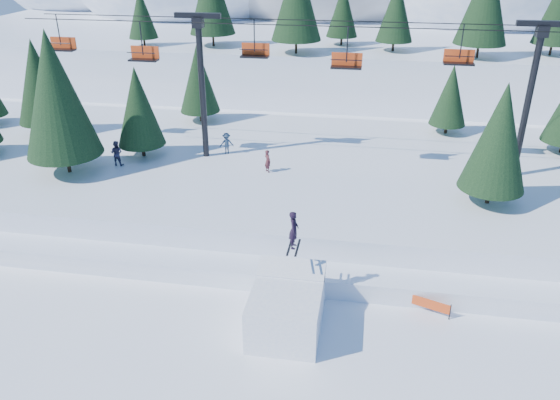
% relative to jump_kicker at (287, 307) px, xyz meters
% --- Properties ---
extents(ground, '(160.00, 160.00, 0.00)m').
position_rel_jump_kicker_xyz_m(ground, '(0.37, -2.29, -1.27)').
color(ground, white).
rests_on(ground, ground).
extents(mid_shelf, '(70.00, 22.00, 2.50)m').
position_rel_jump_kicker_xyz_m(mid_shelf, '(0.37, 15.71, -0.02)').
color(mid_shelf, white).
rests_on(mid_shelf, ground).
extents(berm, '(70.00, 6.00, 1.10)m').
position_rel_jump_kicker_xyz_m(berm, '(0.37, 5.71, -0.72)').
color(berm, white).
rests_on(berm, ground).
extents(jump_kicker, '(3.35, 4.57, 5.74)m').
position_rel_jump_kicker_xyz_m(jump_kicker, '(0.00, 0.00, 0.00)').
color(jump_kicker, white).
rests_on(jump_kicker, ground).
extents(chairlift, '(46.09, 3.21, 10.28)m').
position_rel_jump_kicker_xyz_m(chairlift, '(1.21, 15.75, 8.05)').
color(chairlift, black).
rests_on(chairlift, mid_shelf).
extents(conifer_stand, '(62.55, 16.96, 9.75)m').
position_rel_jump_kicker_xyz_m(conifer_stand, '(2.92, 15.56, 5.75)').
color(conifer_stand, black).
rests_on(conifer_stand, mid_shelf).
extents(distant_skiers, '(27.95, 8.51, 1.83)m').
position_rel_jump_kicker_xyz_m(distant_skiers, '(-4.64, 15.87, 2.08)').
color(distant_skiers, '#2D2943').
rests_on(distant_skiers, mid_shelf).
extents(banner_near, '(2.70, 1.00, 0.90)m').
position_rel_jump_kicker_xyz_m(banner_near, '(6.68, 2.54, -0.73)').
color(banner_near, black).
rests_on(banner_near, ground).
extents(banner_far, '(2.62, 1.20, 0.90)m').
position_rel_jump_kicker_xyz_m(banner_far, '(9.11, 4.34, -0.73)').
color(banner_far, black).
rests_on(banner_far, ground).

